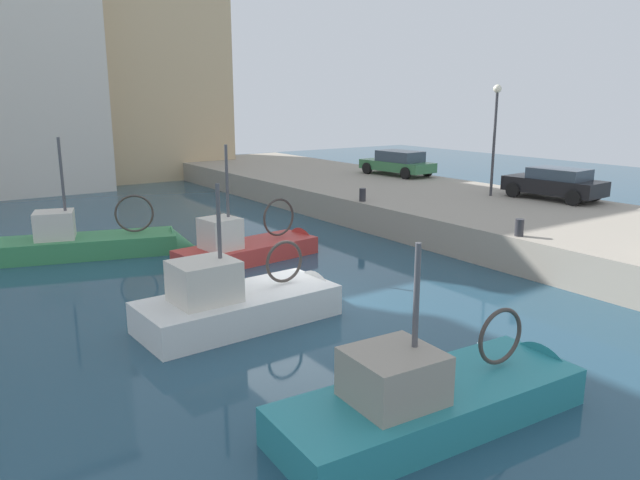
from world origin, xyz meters
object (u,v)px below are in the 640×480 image
(fishing_boat_white, at_px, (251,315))
(mooring_bollard_south, at_px, (519,228))
(fishing_boat_red, at_px, (256,254))
(mooring_bollard_mid, at_px, (363,195))
(parked_car_black, at_px, (555,183))
(parked_car_green, at_px, (398,163))
(fishing_boat_teal, at_px, (446,411))
(fishing_boat_green, at_px, (97,251))
(quay_streetlamp, at_px, (495,122))

(fishing_boat_white, distance_m, mooring_bollard_south, 9.27)
(fishing_boat_red, bearing_deg, mooring_bollard_mid, 15.69)
(fishing_boat_red, bearing_deg, parked_car_black, -10.95)
(parked_car_green, relative_size, mooring_bollard_mid, 8.20)
(mooring_bollard_mid, bearing_deg, fishing_boat_red, -164.31)
(mooring_bollard_mid, bearing_deg, parked_car_green, 39.10)
(fishing_boat_teal, distance_m, fishing_boat_white, 6.23)
(fishing_boat_white, xyz_separation_m, mooring_bollard_mid, (9.12, 6.99, 1.33))
(fishing_boat_teal, height_order, mooring_bollard_south, fishing_boat_teal)
(fishing_boat_teal, distance_m, mooring_bollard_mid, 15.78)
(fishing_boat_green, relative_size, fishing_boat_white, 1.24)
(fishing_boat_green, height_order, mooring_bollard_mid, fishing_boat_green)
(fishing_boat_white, height_order, quay_streetlamp, quay_streetlamp)
(fishing_boat_green, bearing_deg, mooring_bollard_south, -43.37)
(fishing_boat_teal, relative_size, parked_car_green, 1.47)
(mooring_bollard_south, bearing_deg, fishing_boat_green, 136.63)
(mooring_bollard_south, bearing_deg, fishing_boat_teal, -148.72)
(parked_car_green, height_order, mooring_bollard_south, parked_car_green)
(fishing_boat_teal, bearing_deg, mooring_bollard_south, 31.28)
(fishing_boat_teal, xyz_separation_m, quay_streetlamp, (14.20, 11.11, 4.33))
(fishing_boat_red, relative_size, mooring_bollard_south, 10.81)
(fishing_boat_green, distance_m, quay_streetlamp, 17.24)
(fishing_boat_red, height_order, mooring_bollard_mid, fishing_boat_red)
(mooring_bollard_south, bearing_deg, parked_car_green, 62.79)
(fishing_boat_red, height_order, parked_car_black, fishing_boat_red)
(parked_car_green, bearing_deg, fishing_boat_green, -167.87)
(fishing_boat_teal, relative_size, fishing_boat_red, 1.12)
(mooring_bollard_mid, bearing_deg, fishing_boat_teal, -122.94)
(mooring_bollard_mid, bearing_deg, parked_car_black, -30.92)
(fishing_boat_green, relative_size, parked_car_green, 1.59)
(fishing_boat_white, height_order, parked_car_black, fishing_boat_white)
(fishing_boat_teal, relative_size, fishing_boat_white, 1.14)
(parked_car_black, distance_m, mooring_bollard_south, 8.06)
(fishing_boat_white, xyz_separation_m, mooring_bollard_south, (9.12, -1.01, 1.33))
(parked_car_black, bearing_deg, mooring_bollard_mid, 149.08)
(fishing_boat_green, relative_size, quay_streetlamp, 1.49)
(fishing_boat_teal, height_order, fishing_boat_red, fishing_boat_red)
(parked_car_green, xyz_separation_m, quay_streetlamp, (-1.42, -7.83, 2.55))
(fishing_boat_white, distance_m, mooring_bollard_mid, 11.57)
(fishing_boat_green, distance_m, mooring_bollard_mid, 10.81)
(fishing_boat_teal, bearing_deg, quay_streetlamp, 38.03)
(parked_car_black, bearing_deg, fishing_boat_green, 160.58)
(fishing_boat_teal, relative_size, mooring_bollard_south, 12.06)
(quay_streetlamp, bearing_deg, mooring_bollard_south, -133.70)
(fishing_boat_teal, bearing_deg, fishing_boat_white, 95.23)
(fishing_boat_red, bearing_deg, fishing_boat_white, -119.77)
(parked_car_green, distance_m, quay_streetlamp, 8.36)
(fishing_boat_teal, distance_m, quay_streetlamp, 18.54)
(fishing_boat_green, relative_size, fishing_boat_teal, 1.08)
(fishing_boat_white, bearing_deg, mooring_bollard_mid, 37.48)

